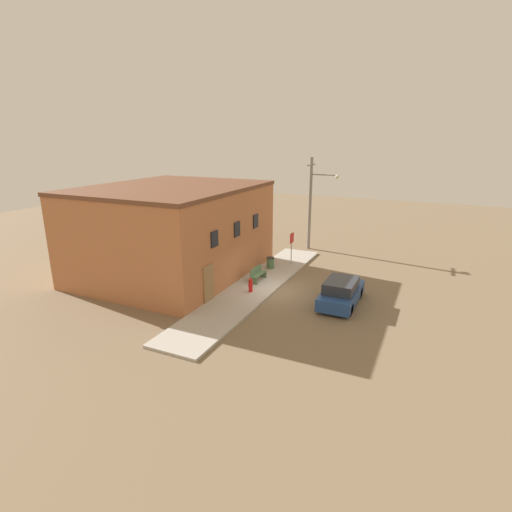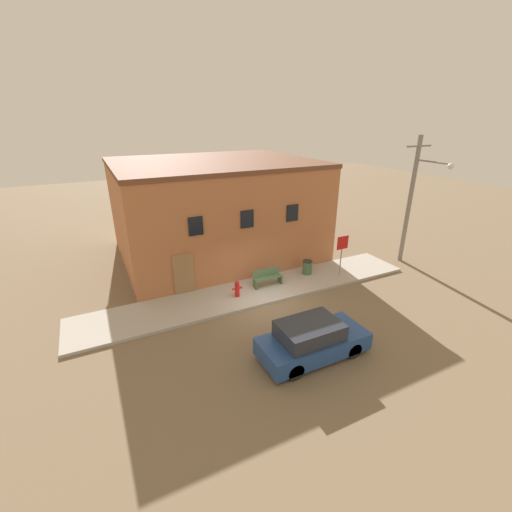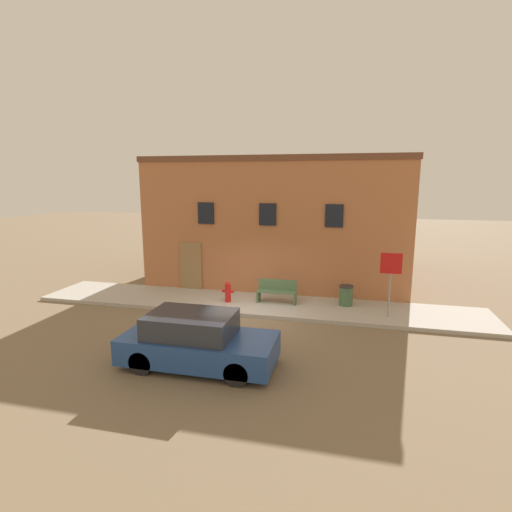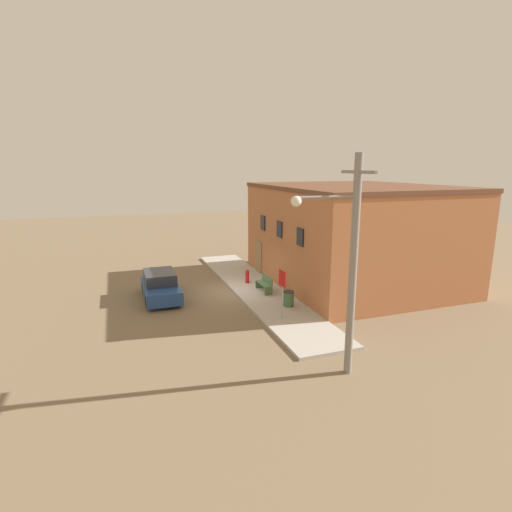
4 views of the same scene
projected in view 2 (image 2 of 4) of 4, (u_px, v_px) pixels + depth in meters
ground_plane at (268, 305)px, 16.12m from camera, size 80.00×80.00×0.00m
sidewalk at (255, 292)px, 17.24m from camera, size 17.38×2.75×0.14m
brick_building at (215, 209)px, 21.31m from camera, size 11.53×9.59×5.85m
fire_hydrant at (237, 289)px, 16.50m from camera, size 0.48×0.23×0.82m
stop_sign at (342, 248)px, 18.23m from camera, size 0.72×0.06×2.27m
bench at (267, 277)px, 17.60m from camera, size 1.53×0.44×0.89m
trash_bin at (307, 267)px, 18.91m from camera, size 0.54×0.54×0.77m
utility_pole at (413, 197)px, 19.58m from camera, size 1.80×2.37×7.35m
parked_car at (312, 340)px, 12.50m from camera, size 4.07×1.77×1.44m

